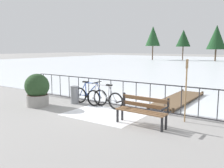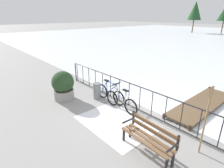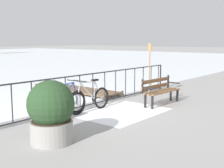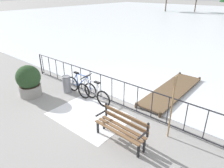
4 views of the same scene
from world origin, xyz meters
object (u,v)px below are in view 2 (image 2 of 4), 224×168
Objects in this scene: bicycle_near_railing at (110,94)px; bicycle_second at (121,101)px; oar_upright at (206,117)px; planter_with_shrub at (63,86)px; park_bench at (149,136)px; trash_bin at (97,91)px.

bicycle_second is at bearing -11.02° from bicycle_near_railing.
oar_upright is (3.18, -0.04, 0.77)m from bicycle_second.
bicycle_second is 1.31× the size of planter_with_shrub.
bicycle_near_railing is 0.88m from bicycle_second.
planter_with_shrub reaches higher than bicycle_second.
planter_with_shrub is (-2.43, -1.24, 0.29)m from bicycle_second.
bicycle_second is at bearing 27.09° from planter_with_shrub.
planter_with_shrub is (-4.63, -0.18, 0.14)m from park_bench.
park_bench is (2.21, -1.06, 0.14)m from bicycle_second.
park_bench is at bearing -133.48° from oar_upright.
planter_with_shrub is at bearing -137.87° from bicycle_near_railing.
bicycle_near_railing is 4.12m from oar_upright.
park_bench is at bearing -14.87° from trash_bin.
oar_upright reaches higher than planter_with_shrub.
oar_upright is (4.05, -0.21, 0.77)m from bicycle_near_railing.
trash_bin is (0.94, 1.16, -0.28)m from planter_with_shrub.
planter_with_shrub is at bearing -167.89° from oar_upright.
oar_upright reaches higher than bicycle_second.
park_bench is 3.83m from trash_bin.
oar_upright reaches higher than bicycle_near_railing.
trash_bin is at bearing -179.46° from oar_upright.
park_bench is 2.21× the size of trash_bin.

